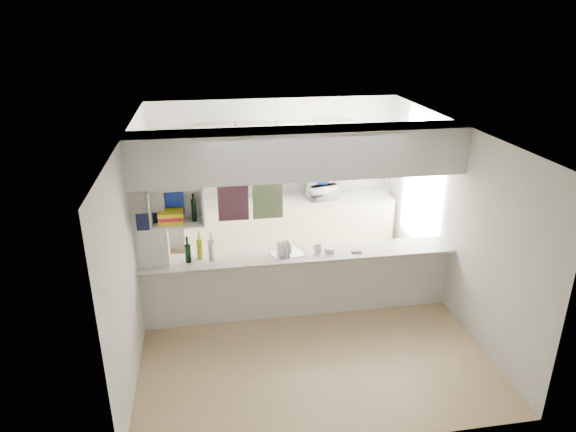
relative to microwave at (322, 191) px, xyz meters
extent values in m
plane|color=tan|center=(-0.76, -2.06, -1.05)|extent=(4.80, 4.80, 0.00)
plane|color=white|center=(-0.76, -2.06, 1.55)|extent=(4.80, 4.80, 0.00)
plane|color=silver|center=(-0.76, 0.34, 0.25)|extent=(4.20, 0.00, 4.20)
plane|color=silver|center=(-2.86, -2.06, 0.25)|extent=(0.00, 4.80, 4.80)
plane|color=silver|center=(1.34, -2.06, 0.25)|extent=(0.00, 4.80, 4.80)
cube|color=silver|center=(-0.76, -2.06, -0.61)|extent=(4.20, 0.15, 0.88)
cube|color=#A9A095|center=(-0.76, -2.06, -0.15)|extent=(4.20, 0.50, 0.04)
cube|color=white|center=(-0.76, -2.06, 1.25)|extent=(4.20, 0.50, 0.60)
cube|color=silver|center=(-2.66, -2.06, 0.25)|extent=(0.40, 0.18, 2.60)
cube|color=#191E4C|center=(-2.66, -2.16, 0.50)|extent=(0.30, 0.01, 0.22)
cube|color=white|center=(-2.66, -2.16, 0.27)|extent=(0.30, 0.01, 0.24)
cube|color=black|center=(-1.61, -1.84, 0.63)|extent=(0.40, 0.02, 0.62)
cube|color=#185D70|center=(-1.16, -1.84, 0.63)|extent=(0.40, 0.02, 0.62)
cube|color=white|center=(-2.31, -2.16, 0.46)|extent=(0.65, 0.35, 0.02)
cube|color=white|center=(-2.31, -2.16, 0.93)|extent=(0.65, 0.35, 0.02)
cube|color=white|center=(-2.31, -2.00, 0.70)|extent=(0.65, 0.02, 0.50)
cube|color=white|center=(-2.62, -2.16, 0.70)|extent=(0.02, 0.35, 0.50)
cube|color=white|center=(-2.00, -2.16, 0.70)|extent=(0.02, 0.35, 0.50)
cube|color=gold|center=(-2.39, -2.16, 0.50)|extent=(0.30, 0.24, 0.05)
cube|color=red|center=(-2.39, -2.16, 0.55)|extent=(0.28, 0.22, 0.05)
cube|color=gold|center=(-2.39, -2.16, 0.60)|extent=(0.30, 0.24, 0.05)
cube|color=navy|center=(-2.36, -2.04, 0.70)|extent=(0.26, 0.02, 0.34)
cylinder|color=black|center=(-2.11, -2.16, 0.61)|extent=(0.06, 0.06, 0.28)
cube|color=beige|center=(-0.56, 0.04, -0.60)|extent=(3.60, 0.60, 0.90)
cube|color=#A9A095|center=(-0.56, 0.04, -0.15)|extent=(3.60, 0.63, 0.03)
cube|color=silver|center=(-0.56, 0.32, 0.17)|extent=(3.60, 0.03, 0.60)
cube|color=beige|center=(-0.76, 0.17, 0.83)|extent=(2.62, 0.34, 0.72)
cube|color=white|center=(-0.01, 0.10, 0.43)|extent=(0.60, 0.46, 0.12)
cube|color=silver|center=(-0.01, -0.13, 0.39)|extent=(0.60, 0.02, 0.05)
imported|color=white|center=(0.00, 0.00, 0.00)|extent=(0.55, 0.43, 0.27)
imported|color=navy|center=(0.01, -0.02, 0.16)|extent=(0.22, 0.22, 0.05)
cube|color=silver|center=(-0.94, -2.06, -0.13)|extent=(0.46, 0.39, 0.01)
cylinder|color=white|center=(-1.04, -2.09, -0.02)|extent=(0.07, 0.19, 0.20)
cylinder|color=white|center=(-0.98, -2.07, -0.02)|extent=(0.07, 0.19, 0.20)
cylinder|color=white|center=(-0.92, -2.05, -0.02)|extent=(0.07, 0.19, 0.20)
imported|color=white|center=(-0.53, -2.09, -0.07)|extent=(0.14, 0.14, 0.10)
cylinder|color=black|center=(-2.23, -2.07, -0.01)|extent=(0.08, 0.08, 0.24)
cylinder|color=black|center=(-2.23, -2.07, 0.16)|extent=(0.03, 0.03, 0.11)
cylinder|color=#A4A61B|center=(-2.08, -1.99, 0.00)|extent=(0.08, 0.08, 0.26)
cylinder|color=#A4A61B|center=(-2.08, -1.99, 0.18)|extent=(0.03, 0.03, 0.11)
cylinder|color=silver|center=(-1.93, -2.07, 0.00)|extent=(0.08, 0.08, 0.28)
cylinder|color=silver|center=(-1.93, -2.07, 0.20)|extent=(0.03, 0.03, 0.11)
cylinder|color=silver|center=(-0.36, -2.09, -0.10)|extent=(0.14, 0.14, 0.07)
cube|color=black|center=(-0.01, -2.16, -0.13)|extent=(0.14, 0.07, 0.01)
cylinder|color=black|center=(-1.01, 0.09, -0.07)|extent=(0.09, 0.09, 0.13)
cube|color=#54361D|center=(-0.85, 0.12, -0.03)|extent=(0.12, 0.10, 0.21)
camera|label=1|loc=(-1.92, -8.12, 2.89)|focal=32.00mm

